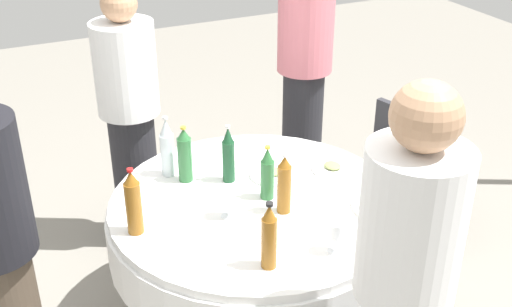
{
  "coord_description": "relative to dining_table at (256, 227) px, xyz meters",
  "views": [
    {
      "loc": [
        2.28,
        -1.06,
        2.33
      ],
      "look_at": [
        0.0,
        0.0,
        0.98
      ],
      "focal_mm": 45.63,
      "sensor_mm": 36.0,
      "label": 1
    }
  ],
  "objects": [
    {
      "name": "bottle_amber_west",
      "position": [
        0.46,
        -0.16,
        0.29
      ],
      "size": [
        0.06,
        0.06,
        0.29
      ],
      "color": "#8C5619",
      "rests_on": "dining_table"
    },
    {
      "name": "bottle_amber_mid",
      "position": [
        0.01,
        -0.57,
        0.29
      ],
      "size": [
        0.07,
        0.07,
        0.31
      ],
      "color": "#8C5619",
      "rests_on": "dining_table"
    },
    {
      "name": "chair_left",
      "position": [
        -0.33,
        1.15,
        -0.07
      ],
      "size": [
        0.49,
        0.49,
        0.87
      ],
      "rotation": [
        0.0,
        0.0,
        0.28
      ],
      "color": "#2D2D33",
      "rests_on": "ground_plane"
    },
    {
      "name": "person_north",
      "position": [
        -0.99,
        -0.31,
        0.21
      ],
      "size": [
        0.34,
        0.34,
        1.53
      ],
      "rotation": [
        0.0,
        0.0,
        1.88
      ],
      "color": "#26262B",
      "rests_on": "ground_plane"
    },
    {
      "name": "bottle_amber_north",
      "position": [
        0.14,
        0.07,
        0.28
      ],
      "size": [
        0.06,
        0.06,
        0.29
      ],
      "color": "#8C5619",
      "rests_on": "dining_table"
    },
    {
      "name": "person_far",
      "position": [
        0.94,
        0.11,
        0.27
      ],
      "size": [
        0.34,
        0.34,
        1.64
      ],
      "rotation": [
        0.0,
        0.0,
        -1.46
      ],
      "color": "#26262B",
      "rests_on": "ground_plane"
    },
    {
      "name": "plate_south",
      "position": [
        -0.09,
        0.46,
        0.16
      ],
      "size": [
        0.2,
        0.2,
        0.04
      ],
      "color": "white",
      "rests_on": "dining_table"
    },
    {
      "name": "folded_napkin",
      "position": [
        0.3,
        0.42,
        0.16
      ],
      "size": [
        0.16,
        0.16,
        0.02
      ],
      "primitive_type": "cube",
      "rotation": [
        0.0,
        0.0,
        -0.25
      ],
      "color": "white",
      "rests_on": "dining_table"
    },
    {
      "name": "person_east",
      "position": [
        -1.03,
        0.81,
        0.26
      ],
      "size": [
        0.34,
        0.34,
        1.63
      ],
      "rotation": [
        0.0,
        0.0,
        0.9
      ],
      "color": "#26262B",
      "rests_on": "ground_plane"
    },
    {
      "name": "fork_mid",
      "position": [
        0.2,
        -0.42,
        0.15
      ],
      "size": [
        0.18,
        0.04,
        0.0
      ],
      "primitive_type": "cube",
      "rotation": [
        0.0,
        0.0,
        3.26
      ],
      "color": "silver",
      "rests_on": "dining_table"
    },
    {
      "name": "dining_table",
      "position": [
        0.0,
        0.0,
        0.0
      ],
      "size": [
        1.37,
        1.37,
        0.74
      ],
      "color": "white",
      "rests_on": "ground_plane"
    },
    {
      "name": "wine_glass_near",
      "position": [
        0.49,
        0.12,
        0.25
      ],
      "size": [
        0.07,
        0.07,
        0.14
      ],
      "color": "white",
      "rests_on": "dining_table"
    },
    {
      "name": "bottle_clear_near",
      "position": [
        -0.39,
        -0.29,
        0.29
      ],
      "size": [
        0.07,
        0.07,
        0.31
      ],
      "color": "silver",
      "rests_on": "dining_table"
    },
    {
      "name": "bottle_green_east",
      "position": [
        -0.31,
        -0.23,
        0.28
      ],
      "size": [
        0.07,
        0.07,
        0.29
      ],
      "color": "#2D6B38",
      "rests_on": "dining_table"
    },
    {
      "name": "plate_front",
      "position": [
        -0.17,
        0.16,
        0.16
      ],
      "size": [
        0.21,
        0.21,
        0.04
      ],
      "color": "white",
      "rests_on": "dining_table"
    },
    {
      "name": "bottle_dark_green_left",
      "position": [
        -0.22,
        -0.04,
        0.28
      ],
      "size": [
        0.06,
        0.06,
        0.29
      ],
      "color": "#194728",
      "rests_on": "dining_table"
    },
    {
      "name": "bottle_green_far",
      "position": [
        -0.0,
        0.06,
        0.27
      ],
      "size": [
        0.06,
        0.06,
        0.27
      ],
      "color": "#2D6B38",
      "rests_on": "dining_table"
    },
    {
      "name": "wine_glass_north",
      "position": [
        0.07,
        -0.17,
        0.25
      ],
      "size": [
        0.07,
        0.07,
        0.14
      ],
      "color": "white",
      "rests_on": "dining_table"
    },
    {
      "name": "fork_far",
      "position": [
        0.33,
        -0.02,
        0.15
      ],
      "size": [
        0.09,
        0.17,
        0.0
      ],
      "primitive_type": "cube",
      "rotation": [
        0.0,
        0.0,
        2.01
      ],
      "color": "silver",
      "rests_on": "dining_table"
    }
  ]
}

